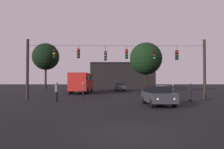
{
  "coord_description": "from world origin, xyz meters",
  "views": [
    {
      "loc": [
        -0.75,
        -8.26,
        1.93
      ],
      "look_at": [
        -0.41,
        18.33,
        2.63
      ],
      "focal_mm": 36.56,
      "sensor_mm": 36.0,
      "label": 1
    }
  ],
  "objects_px": {
    "city_bus": "(82,81)",
    "pedestrian_crossing_left": "(83,89)",
    "tree_behind_building": "(46,57)",
    "car_near_right": "(158,95)",
    "pedestrian_near_bus": "(57,90)",
    "pedestrian_crossing_center": "(173,90)",
    "tree_left_silhouette": "(146,59)",
    "pedestrian_crossing_right": "(190,90)",
    "car_far_left": "(120,87)"
  },
  "relations": [
    {
      "from": "car_far_left",
      "to": "pedestrian_crossing_right",
      "type": "height_order",
      "value": "pedestrian_crossing_right"
    },
    {
      "from": "pedestrian_crossing_center",
      "to": "pedestrian_crossing_right",
      "type": "relative_size",
      "value": 0.88
    },
    {
      "from": "car_far_left",
      "to": "tree_behind_building",
      "type": "xyz_separation_m",
      "value": [
        -15.27,
        5.27,
        6.13
      ]
    },
    {
      "from": "pedestrian_crossing_left",
      "to": "pedestrian_near_bus",
      "type": "height_order",
      "value": "pedestrian_near_bus"
    },
    {
      "from": "pedestrian_crossing_center",
      "to": "car_near_right",
      "type": "bearing_deg",
      "value": -114.7
    },
    {
      "from": "pedestrian_crossing_center",
      "to": "tree_behind_building",
      "type": "relative_size",
      "value": 0.16
    },
    {
      "from": "city_bus",
      "to": "pedestrian_crossing_center",
      "type": "height_order",
      "value": "city_bus"
    },
    {
      "from": "pedestrian_crossing_left",
      "to": "tree_behind_building",
      "type": "relative_size",
      "value": 0.18
    },
    {
      "from": "tree_left_silhouette",
      "to": "city_bus",
      "type": "bearing_deg",
      "value": -162.61
    },
    {
      "from": "city_bus",
      "to": "pedestrian_crossing_center",
      "type": "bearing_deg",
      "value": -45.64
    },
    {
      "from": "pedestrian_crossing_right",
      "to": "tree_behind_building",
      "type": "xyz_separation_m",
      "value": [
        -20.73,
        26.98,
        5.91
      ]
    },
    {
      "from": "car_far_left",
      "to": "pedestrian_crossing_left",
      "type": "distance_m",
      "value": 19.52
    },
    {
      "from": "city_bus",
      "to": "pedestrian_crossing_right",
      "type": "distance_m",
      "value": 18.94
    },
    {
      "from": "car_near_right",
      "to": "pedestrian_near_bus",
      "type": "height_order",
      "value": "pedestrian_near_bus"
    },
    {
      "from": "car_near_right",
      "to": "pedestrian_crossing_left",
      "type": "xyz_separation_m",
      "value": [
        -6.44,
        5.94,
        0.2
      ]
    },
    {
      "from": "pedestrian_crossing_left",
      "to": "pedestrian_crossing_right",
      "type": "bearing_deg",
      "value": -15.24
    },
    {
      "from": "car_near_right",
      "to": "tree_left_silhouette",
      "type": "relative_size",
      "value": 0.52
    },
    {
      "from": "car_near_right",
      "to": "pedestrian_crossing_center",
      "type": "relative_size",
      "value": 2.81
    },
    {
      "from": "pedestrian_crossing_left",
      "to": "pedestrian_crossing_center",
      "type": "relative_size",
      "value": 1.12
    },
    {
      "from": "pedestrian_crossing_right",
      "to": "pedestrian_near_bus",
      "type": "distance_m",
      "value": 12.25
    },
    {
      "from": "pedestrian_crossing_left",
      "to": "pedestrian_crossing_right",
      "type": "relative_size",
      "value": 0.98
    },
    {
      "from": "car_far_left",
      "to": "tree_behind_building",
      "type": "distance_m",
      "value": 17.28
    },
    {
      "from": "city_bus",
      "to": "tree_left_silhouette",
      "type": "relative_size",
      "value": 1.3
    },
    {
      "from": "car_near_right",
      "to": "tree_behind_building",
      "type": "distance_m",
      "value": 35.19
    },
    {
      "from": "car_near_right",
      "to": "car_far_left",
      "type": "bearing_deg",
      "value": 94.12
    },
    {
      "from": "car_near_right",
      "to": "pedestrian_crossing_right",
      "type": "distance_m",
      "value": 4.86
    },
    {
      "from": "car_near_right",
      "to": "pedestrian_crossing_center",
      "type": "bearing_deg",
      "value": 65.3
    },
    {
      "from": "pedestrian_crossing_left",
      "to": "pedestrian_crossing_center",
      "type": "height_order",
      "value": "pedestrian_crossing_left"
    },
    {
      "from": "pedestrian_near_bus",
      "to": "tree_behind_building",
      "type": "bearing_deg",
      "value": 107.51
    },
    {
      "from": "pedestrian_near_bus",
      "to": "tree_left_silhouette",
      "type": "xyz_separation_m",
      "value": [
        11.15,
        18.12,
        4.68
      ]
    },
    {
      "from": "car_far_left",
      "to": "tree_left_silhouette",
      "type": "bearing_deg",
      "value": -38.79
    },
    {
      "from": "city_bus",
      "to": "tree_behind_building",
      "type": "xyz_separation_m",
      "value": [
        -9.07,
        12.08,
        5.06
      ]
    },
    {
      "from": "city_bus",
      "to": "pedestrian_crossing_left",
      "type": "bearing_deg",
      "value": -82.74
    },
    {
      "from": "car_near_right",
      "to": "tree_left_silhouette",
      "type": "height_order",
      "value": "tree_left_silhouette"
    },
    {
      "from": "tree_left_silhouette",
      "to": "pedestrian_crossing_center",
      "type": "bearing_deg",
      "value": -87.92
    },
    {
      "from": "pedestrian_crossing_left",
      "to": "car_near_right",
      "type": "bearing_deg",
      "value": -42.68
    },
    {
      "from": "pedestrian_crossing_left",
      "to": "tree_behind_building",
      "type": "xyz_separation_m",
      "value": [
        -10.62,
        24.22,
        5.93
      ]
    },
    {
      "from": "pedestrian_crossing_center",
      "to": "pedestrian_near_bus",
      "type": "bearing_deg",
      "value": -163.43
    },
    {
      "from": "pedestrian_crossing_center",
      "to": "tree_left_silhouette",
      "type": "distance_m",
      "value": 15.43
    },
    {
      "from": "city_bus",
      "to": "car_near_right",
      "type": "distance_m",
      "value": 19.79
    },
    {
      "from": "city_bus",
      "to": "pedestrian_crossing_left",
      "type": "relative_size",
      "value": 6.29
    },
    {
      "from": "pedestrian_near_bus",
      "to": "pedestrian_crossing_left",
      "type": "bearing_deg",
      "value": 51.39
    },
    {
      "from": "pedestrian_crossing_right",
      "to": "tree_behind_building",
      "type": "height_order",
      "value": "tree_behind_building"
    },
    {
      "from": "pedestrian_crossing_center",
      "to": "tree_left_silhouette",
      "type": "height_order",
      "value": "tree_left_silhouette"
    },
    {
      "from": "car_far_left",
      "to": "pedestrian_crossing_center",
      "type": "xyz_separation_m",
      "value": [
        4.89,
        -18.15,
        0.08
      ]
    },
    {
      "from": "pedestrian_near_bus",
      "to": "pedestrian_crossing_center",
      "type": "bearing_deg",
      "value": 16.57
    },
    {
      "from": "car_far_left",
      "to": "pedestrian_near_bus",
      "type": "relative_size",
      "value": 2.44
    },
    {
      "from": "pedestrian_near_bus",
      "to": "tree_behind_building",
      "type": "height_order",
      "value": "tree_behind_building"
    },
    {
      "from": "pedestrian_crossing_center",
      "to": "pedestrian_near_bus",
      "type": "distance_m",
      "value": 12.18
    },
    {
      "from": "pedestrian_crossing_center",
      "to": "pedestrian_crossing_right",
      "type": "distance_m",
      "value": 3.61
    }
  ]
}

